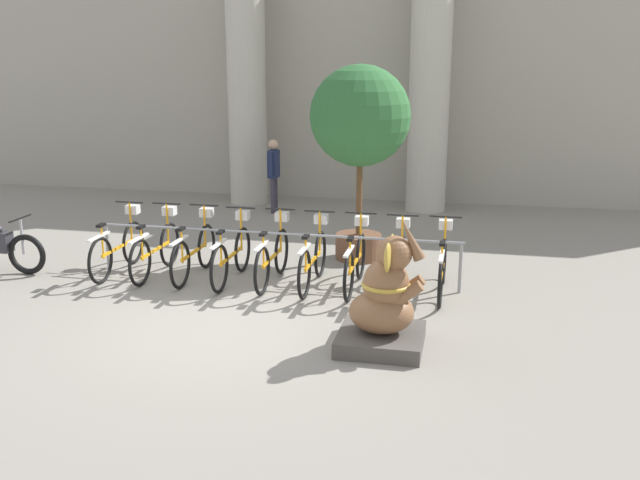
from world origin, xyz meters
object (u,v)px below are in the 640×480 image
bicycle_6 (355,261)px  bicycle_8 (443,266)px  bicycle_0 (118,247)px  bicycle_7 (398,264)px  bicycle_1 (156,249)px  bicycle_2 (195,251)px  person_pedestrian (274,170)px  bicycle_3 (232,254)px  bicycle_4 (273,256)px  bicycle_5 (313,259)px  elephant_statue (385,304)px  potted_tree (360,123)px

bicycle_6 → bicycle_8: 1.27m
bicycle_0 → bicycle_7: same height
bicycle_1 → bicycle_2: (0.63, 0.01, 0.00)m
bicycle_2 → bicycle_8: bearing=-0.7°
bicycle_2 → person_pedestrian: 4.80m
bicycle_0 → bicycle_1: same height
bicycle_1 → person_pedestrian: size_ratio=1.12×
bicycle_6 → bicycle_7: (0.63, -0.02, 0.00)m
bicycle_6 → bicycle_8: (1.27, 0.01, 0.00)m
bicycle_3 → bicycle_4: bearing=3.0°
bicycle_0 → bicycle_1: (0.63, 0.02, 0.00)m
bicycle_6 → bicycle_5: bearing=-178.6°
bicycle_0 → bicycle_6: same height
bicycle_5 → person_pedestrian: (-1.96, 4.84, 0.53)m
elephant_statue → potted_tree: 4.19m
bicycle_1 → bicycle_8: same height
bicycle_0 → bicycle_2: 1.27m
bicycle_3 → bicycle_4: (0.63, 0.03, 0.00)m
bicycle_1 → bicycle_2: bearing=1.2°
bicycle_5 → bicycle_2: bearing=177.8°
bicycle_1 → bicycle_5: 2.54m
bicycle_0 → bicycle_3: size_ratio=1.00×
bicycle_8 → person_pedestrian: size_ratio=1.12×
bicycle_4 → bicycle_2: bearing=178.3°
potted_tree → person_pedestrian: bearing=126.6°
bicycle_5 → bicycle_4: bearing=176.8°
bicycle_4 → bicycle_7: same height
bicycle_1 → elephant_statue: 4.41m
bicycle_4 → bicycle_5: size_ratio=1.00×
bicycle_0 → bicycle_1: 0.64m
bicycle_2 → bicycle_1: bearing=-178.8°
bicycle_3 → elephant_statue: bearing=-38.6°
bicycle_1 → potted_tree: size_ratio=0.56×
bicycle_1 → bicycle_8: 4.44m
bicycle_2 → bicycle_8: size_ratio=1.00×
bicycle_1 → potted_tree: 3.84m
bicycle_0 → bicycle_8: bearing=-0.1°
bicycle_5 → person_pedestrian: 5.25m
bicycle_4 → person_pedestrian: person_pedestrian is taller
bicycle_4 → bicycle_8: same height
bicycle_3 → bicycle_2: bearing=173.6°
bicycle_1 → bicycle_4: size_ratio=1.00×
bicycle_2 → bicycle_6: same height
bicycle_3 → bicycle_8: bearing=0.5°
bicycle_2 → bicycle_5: 1.91m
bicycle_0 → bicycle_2: same height
bicycle_1 → bicycle_8: bearing=-0.4°
bicycle_5 → person_pedestrian: bearing=112.0°
elephant_statue → bicycle_2: bearing=146.4°
bicycle_0 → bicycle_5: bearing=-0.7°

